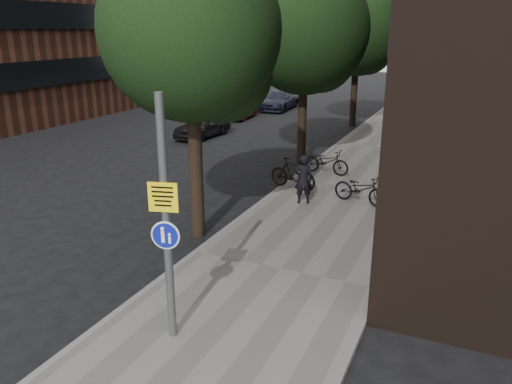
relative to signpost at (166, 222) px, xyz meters
The scene contains 15 objects.
ground 2.37m from the signpost, 13.66° to the right, with size 120.00×120.00×0.00m, color black.
sidewalk 10.14m from the signpost, 85.16° to the left, with size 4.50×60.00×0.12m, color slate.
curb_edge 10.21m from the signpost, 98.17° to the left, with size 0.15×60.00×0.13m, color slate.
street_tree_near 5.65m from the signpost, 113.36° to the left, with size 4.40×4.40×7.50m.
street_tree_mid 13.44m from the signpost, 98.50° to the left, with size 5.00×5.00×7.80m.
street_tree_far 22.26m from the signpost, 95.05° to the left, with size 5.00×5.00×7.80m.
signpost is the anchor object (origin of this frame).
pedestrian 7.82m from the signpost, 91.30° to the left, with size 0.56×0.37×1.55m, color black.
parked_bike_facade_near 8.68m from the signpost, 80.00° to the left, with size 0.63×1.80×0.95m, color black.
parked_bike_facade_far 11.07m from the signpost, 76.34° to the left, with size 0.52×1.83×1.10m, color black.
parked_bike_curb_near 11.34m from the signpost, 92.35° to the left, with size 0.62×1.79×0.94m, color black.
parked_bike_curb_far 9.15m from the signpost, 96.21° to the left, with size 0.50×1.76×1.06m, color black.
parked_car_near 17.77m from the signpost, 117.98° to the left, with size 1.48×3.68×1.25m, color black.
parked_car_mid 23.30m from the signpost, 112.48° to the left, with size 1.15×3.29×1.08m, color #58191F.
parked_car_far 27.08m from the signpost, 107.34° to the left, with size 1.77×4.36×1.27m, color #1A1F30.
Camera 1 is at (3.90, -6.29, 5.35)m, focal length 35.00 mm.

